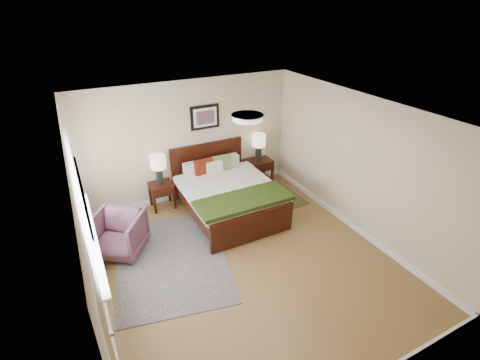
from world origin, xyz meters
The scene contains 17 objects.
floor centered at (0.00, 0.00, 0.00)m, with size 5.00×5.00×0.00m, color brown.
back_wall centered at (0.00, 2.50, 1.25)m, with size 4.50×0.04×2.50m, color #C2AB8C.
front_wall centered at (0.00, -2.50, 1.25)m, with size 4.50×0.04×2.50m, color #C2AB8C.
left_wall centered at (-2.25, 0.00, 1.25)m, with size 0.04×5.00×2.50m, color #C2AB8C.
right_wall centered at (2.25, 0.00, 1.25)m, with size 0.04×5.00×2.50m, color #C2AB8C.
ceiling centered at (0.00, 0.00, 2.50)m, with size 4.50×5.00×0.02m, color white.
window centered at (-2.20, 0.70, 1.38)m, with size 0.11×2.72×1.32m.
ceil_fixture centered at (0.00, 0.00, 2.47)m, with size 0.44×0.44×0.08m.
bed centered at (0.35, 1.46, 0.53)m, with size 1.75×2.12×1.14m.
wall_art centered at (0.35, 2.47, 1.72)m, with size 0.62×0.05×0.50m.
nightstand_left centered at (-0.75, 2.25, 0.43)m, with size 0.46×0.41×0.55m.
nightstand_right centered at (1.52, 2.26, 0.37)m, with size 0.60×0.45×0.60m.
lamp_left centered at (-0.75, 2.27, 0.97)m, with size 0.31×0.31×0.61m.
lamp_right centered at (1.52, 2.27, 1.02)m, with size 0.31×0.31×0.61m.
armchair centered at (-1.80, 1.19, 0.36)m, with size 0.78×0.80×0.73m, color brown.
rug_persian centered at (-1.09, 0.59, 0.01)m, with size 1.75×2.47×0.01m, color #0E1B46.
rug_navy centered at (1.60, 1.57, 0.01)m, with size 0.82×1.24×0.01m, color black.
Camera 1 is at (-2.13, -3.95, 3.88)m, focal length 26.00 mm.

